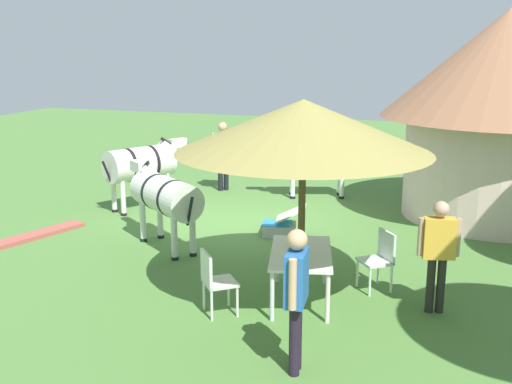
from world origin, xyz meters
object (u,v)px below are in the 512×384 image
(zebra_toward_hut, at_px, (142,164))
(zebra_by_umbrella, at_px, (315,158))
(patio_chair_west_end, at_px, (214,278))
(patio_chair_east_end, at_px, (380,256))
(guest_behind_table, at_px, (438,247))
(thatched_hut, at_px, (502,102))
(standing_watcher, at_px, (223,150))
(guest_beside_umbrella, at_px, (296,288))
(zebra_nearest_camera, at_px, (164,195))
(striped_lounge_chair, at_px, (282,222))
(patio_dining_table, at_px, (301,257))
(shade_umbrella, at_px, (303,126))

(zebra_toward_hut, bearing_deg, zebra_by_umbrella, 63.56)
(patio_chair_west_end, distance_m, zebra_by_umbrella, 6.87)
(patio_chair_east_end, bearing_deg, guest_behind_table, -162.33)
(guest_behind_table, relative_size, zebra_by_umbrella, 0.74)
(thatched_hut, relative_size, patio_chair_east_end, 5.49)
(standing_watcher, bearing_deg, guest_beside_umbrella, 72.82)
(patio_chair_west_end, relative_size, zebra_nearest_camera, 0.46)
(guest_behind_table, bearing_deg, striped_lounge_chair, 122.97)
(patio_dining_table, relative_size, zebra_nearest_camera, 0.85)
(shade_umbrella, bearing_deg, guest_behind_table, 96.52)
(patio_chair_east_end, bearing_deg, zebra_toward_hut, 24.24)
(patio_chair_west_end, xyz_separation_m, zebra_nearest_camera, (-2.32, -1.90, 0.46))
(thatched_hut, bearing_deg, zebra_by_umbrella, -96.27)
(shade_umbrella, height_order, patio_chair_east_end, shade_umbrella)
(shade_umbrella, relative_size, zebra_by_umbrella, 1.64)
(patio_dining_table, relative_size, zebra_by_umbrella, 0.78)
(zebra_nearest_camera, bearing_deg, patio_chair_west_end, -104.55)
(patio_chair_west_end, bearing_deg, shade_umbrella, 90.00)
(shade_umbrella, height_order, patio_dining_table, shade_umbrella)
(thatched_hut, relative_size, zebra_by_umbrella, 2.31)
(patio_chair_east_end, xyz_separation_m, standing_watcher, (-5.19, -4.54, 0.51))
(patio_dining_table, relative_size, standing_watcher, 0.97)
(zebra_nearest_camera, relative_size, zebra_toward_hut, 1.00)
(thatched_hut, relative_size, patio_dining_table, 2.97)
(thatched_hut, bearing_deg, patio_chair_west_end, -30.65)
(patio_dining_table, bearing_deg, striped_lounge_chair, -159.21)
(patio_dining_table, distance_m, striped_lounge_chair, 3.14)
(patio_dining_table, height_order, zebra_by_umbrella, zebra_by_umbrella)
(patio_chair_east_end, xyz_separation_m, zebra_toward_hut, (-2.99, -5.59, 0.50))
(patio_chair_east_end, xyz_separation_m, guest_beside_umbrella, (2.71, -0.59, 0.49))
(thatched_hut, distance_m, shade_umbrella, 6.26)
(shade_umbrella, relative_size, zebra_toward_hut, 1.79)
(shade_umbrella, bearing_deg, zebra_toward_hut, -129.51)
(shade_umbrella, height_order, guest_beside_umbrella, shade_umbrella)
(patio_chair_west_end, relative_size, guest_beside_umbrella, 0.54)
(striped_lounge_chair, xyz_separation_m, zebra_nearest_camera, (1.39, -1.79, 0.73))
(patio_chair_west_end, height_order, standing_watcher, standing_watcher)
(patio_chair_west_end, bearing_deg, guest_behind_table, 70.77)
(striped_lounge_chair, xyz_separation_m, zebra_toward_hut, (-0.86, -3.47, 0.77))
(patio_dining_table, distance_m, standing_watcher, 6.95)
(standing_watcher, distance_m, zebra_nearest_camera, 4.50)
(patio_chair_west_end, bearing_deg, patio_chair_east_end, 89.38)
(guest_beside_umbrella, bearing_deg, shade_umbrella, -172.65)
(zebra_toward_hut, bearing_deg, patio_dining_table, -9.97)
(zebra_by_umbrella, height_order, zebra_toward_hut, zebra_toward_hut)
(thatched_hut, relative_size, zebra_toward_hut, 2.53)
(striped_lounge_chair, relative_size, zebra_nearest_camera, 0.46)
(guest_beside_umbrella, bearing_deg, patio_dining_table, -172.65)
(zebra_nearest_camera, relative_size, zebra_by_umbrella, 0.92)
(guest_beside_umbrella, xyz_separation_m, zebra_toward_hut, (-5.70, -5.01, 0.01))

